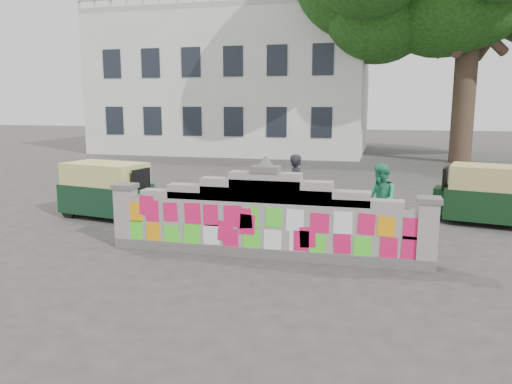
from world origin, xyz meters
TOP-DOWN VIEW (x-y plane):
  - ground at (0.00, 0.00)m, footprint 100.00×100.00m
  - parapet_wall at (-0.00, -0.01)m, footprint 6.48×0.44m
  - building at (-7.00, 21.98)m, footprint 16.00×10.00m
  - cyclist_bike at (0.24, 2.21)m, footprint 1.86×1.24m
  - cyclist_rider at (0.24, 2.21)m, footprint 0.56×0.67m
  - pedestrian at (2.16, 2.11)m, footprint 0.89×0.98m
  - rickshaw_left at (-4.82, 2.31)m, footprint 2.70×1.60m
  - rickshaw_right at (4.85, 3.96)m, footprint 2.75×1.68m

SIDE VIEW (x-z plane):
  - ground at x=0.00m, z-range 0.00..0.00m
  - cyclist_bike at x=0.24m, z-range 0.00..0.92m
  - parapet_wall at x=0.00m, z-range -0.26..1.75m
  - rickshaw_left at x=-4.82m, z-range 0.03..1.48m
  - rickshaw_right at x=4.85m, z-range 0.03..1.50m
  - cyclist_rider at x=0.24m, z-range 0.00..1.57m
  - pedestrian at x=2.16m, z-range 0.00..1.66m
  - building at x=-7.00m, z-range -0.44..8.46m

